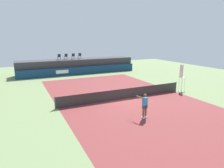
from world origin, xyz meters
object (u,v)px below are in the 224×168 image
(spectator_chair_left, at_px, (66,56))
(umpire_chair, at_px, (182,76))
(spectator_chair_right, at_px, (80,56))
(tennis_player, at_px, (144,105))
(spectator_chair_far_left, at_px, (59,57))
(spectator_chair_center, at_px, (73,56))
(net_post_near, at_px, (55,103))
(net_post_far, at_px, (176,86))

(spectator_chair_left, height_order, umpire_chair, spectator_chair_left)
(spectator_chair_right, xyz_separation_m, tennis_player, (-1.40, -20.06, -1.73))
(umpire_chair, distance_m, tennis_player, 9.04)
(spectator_chair_far_left, distance_m, tennis_player, 19.70)
(spectator_chair_right, xyz_separation_m, umpire_chair, (6.39, -15.53, -1.11))
(spectator_chair_far_left, relative_size, spectator_chair_center, 1.00)
(spectator_chair_far_left, xyz_separation_m, spectator_chair_right, (3.32, 0.54, 0.00))
(spectator_chair_center, xyz_separation_m, umpire_chair, (7.52, -15.25, -1.11))
(spectator_chair_left, xyz_separation_m, spectator_chair_right, (2.24, 0.24, 0.00))
(spectator_chair_center, xyz_separation_m, net_post_near, (-5.57, -15.24, -2.19))
(umpire_chair, relative_size, tennis_player, 1.56)
(spectator_chair_center, xyz_separation_m, spectator_chair_right, (1.13, 0.28, 0.00))
(spectator_chair_center, bearing_deg, umpire_chair, -63.74)
(umpire_chair, distance_m, net_post_far, 1.29)
(spectator_chair_left, xyz_separation_m, net_post_near, (-4.46, -15.27, -2.19))
(spectator_chair_center, height_order, net_post_far, spectator_chair_center)
(spectator_chair_left, distance_m, tennis_player, 19.92)
(net_post_far, bearing_deg, spectator_chair_left, 117.46)
(spectator_chair_far_left, xyz_separation_m, umpire_chair, (9.71, -14.99, -1.11))
(spectator_chair_center, height_order, umpire_chair, spectator_chair_center)
(spectator_chair_right, relative_size, net_post_near, 0.89)
(net_post_near, bearing_deg, spectator_chair_right, 66.64)
(spectator_chair_left, distance_m, net_post_near, 16.06)
(spectator_chair_left, relative_size, spectator_chair_center, 1.00)
(net_post_far, distance_m, tennis_player, 8.44)
(spectator_chair_far_left, bearing_deg, spectator_chair_right, 9.18)
(spectator_chair_far_left, bearing_deg, tennis_player, -84.39)
(net_post_near, bearing_deg, net_post_far, 0.00)
(umpire_chair, bearing_deg, spectator_chair_center, 116.26)
(spectator_chair_left, height_order, spectator_chair_center, same)
(net_post_near, distance_m, tennis_player, 7.00)
(spectator_chair_left, relative_size, umpire_chair, 0.32)
(spectator_chair_far_left, height_order, umpire_chair, spectator_chair_far_left)
(spectator_chair_right, bearing_deg, spectator_chair_left, -173.86)
(spectator_chair_left, xyz_separation_m, umpire_chair, (8.63, -15.28, -1.11))
(spectator_chair_right, relative_size, tennis_player, 0.50)
(umpire_chair, xyz_separation_m, net_post_near, (-13.09, 0.01, -1.09))
(spectator_chair_far_left, relative_size, spectator_chair_right, 1.00)
(net_post_far, relative_size, tennis_player, 0.56)
(spectator_chair_left, relative_size, net_post_far, 0.89)
(spectator_chair_right, bearing_deg, spectator_chair_center, -166.33)
(spectator_chair_right, bearing_deg, net_post_far, -69.83)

